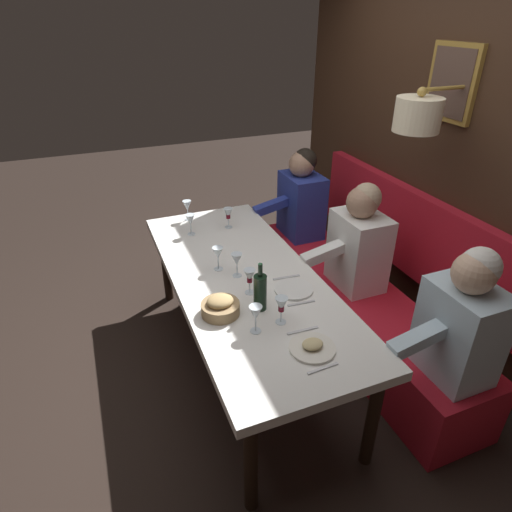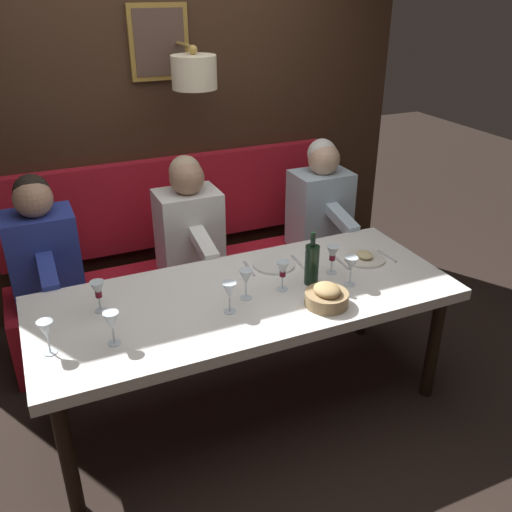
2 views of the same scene
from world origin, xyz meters
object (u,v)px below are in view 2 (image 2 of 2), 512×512
at_px(dining_table, 247,304).
at_px(bread_bowl, 327,296).
at_px(diner_near, 189,221).
at_px(wine_glass_1, 46,331).
at_px(diner_middle, 42,245).
at_px(wine_glass_4, 332,254).
at_px(wine_glass_7, 98,290).
at_px(wine_bottle, 312,264).
at_px(wine_glass_6, 283,270).
at_px(wine_glass_2, 351,265).
at_px(wine_glass_3, 246,278).
at_px(diner_nearest, 321,199).
at_px(wine_glass_5, 112,322).
at_px(wine_glass_0, 229,291).

xyz_separation_m(dining_table, bread_bowl, (-0.27, -0.32, 0.12)).
relative_size(diner_near, wine_glass_1, 4.82).
distance_m(diner_middle, bread_bowl, 1.70).
relative_size(wine_glass_4, wine_glass_7, 1.00).
relative_size(dining_table, wine_bottle, 7.37).
xyz_separation_m(diner_near, wine_glass_6, (-0.92, -0.22, 0.04)).
distance_m(diner_near, wine_glass_2, 1.17).
distance_m(dining_table, wine_bottle, 0.41).
bearing_deg(dining_table, diner_middle, 46.48).
distance_m(wine_glass_1, wine_glass_7, 0.37).
relative_size(wine_glass_3, wine_glass_4, 1.00).
distance_m(diner_nearest, wine_glass_7, 1.83).
height_order(diner_middle, wine_glass_5, diner_middle).
bearing_deg(wine_glass_6, diner_nearest, -39.54).
relative_size(wine_glass_0, wine_glass_7, 1.00).
distance_m(diner_nearest, wine_glass_3, 1.34).
relative_size(diner_nearest, wine_glass_5, 4.82).
distance_m(wine_glass_1, wine_glass_4, 1.52).
relative_size(wine_glass_1, wine_glass_3, 1.00).
height_order(wine_glass_3, wine_glass_5, same).
bearing_deg(wine_glass_2, wine_glass_6, 73.82).
bearing_deg(wine_glass_5, diner_near, -33.30).
relative_size(wine_glass_0, wine_bottle, 0.55).
distance_m(diner_middle, wine_glass_2, 1.79).
bearing_deg(wine_glass_3, wine_glass_2, -99.68).
bearing_deg(wine_glass_7, diner_middle, 15.21).
bearing_deg(bread_bowl, wine_glass_2, -59.89).
bearing_deg(wine_glass_0, diner_near, -6.57).
bearing_deg(wine_glass_6, diner_middle, 50.61).
relative_size(diner_near, bread_bowl, 3.60).
bearing_deg(wine_glass_1, dining_table, -82.83).
distance_m(wine_glass_2, wine_glass_6, 0.37).
bearing_deg(wine_glass_4, wine_glass_0, 102.55).
xyz_separation_m(dining_table, diner_nearest, (0.88, -0.95, 0.14)).
bearing_deg(wine_glass_4, bread_bowl, 144.93).
xyz_separation_m(wine_glass_3, wine_bottle, (0.00, -0.38, -0.00)).
xyz_separation_m(wine_glass_1, wine_glass_2, (-0.01, -1.53, 0.00)).
bearing_deg(wine_glass_1, diner_middle, -3.50).
height_order(diner_nearest, wine_glass_4, diner_nearest).
relative_size(diner_middle, wine_bottle, 2.64).
distance_m(wine_glass_0, wine_glass_3, 0.15).
relative_size(wine_glass_1, wine_glass_5, 1.00).
relative_size(wine_glass_0, wine_glass_1, 1.00).
relative_size(diner_middle, wine_glass_3, 4.82).
height_order(diner_middle, wine_glass_3, diner_middle).
bearing_deg(wine_glass_3, diner_nearest, -46.35).
distance_m(wine_glass_2, wine_glass_5, 1.26).
relative_size(wine_glass_7, wine_bottle, 0.55).
distance_m(wine_glass_1, wine_glass_2, 1.53).
relative_size(diner_nearest, wine_glass_4, 4.82).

